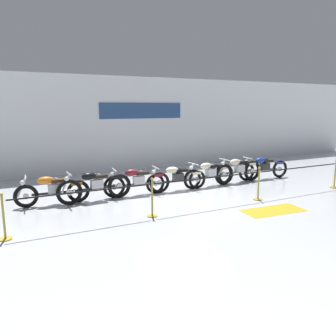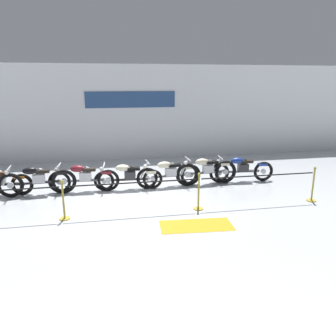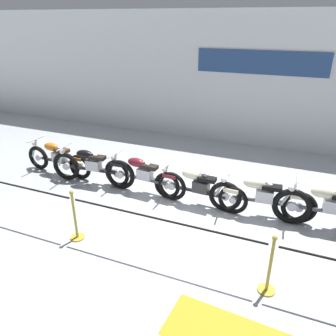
{
  "view_description": "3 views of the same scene",
  "coord_description": "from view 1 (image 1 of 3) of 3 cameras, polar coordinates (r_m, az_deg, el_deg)",
  "views": [
    {
      "loc": [
        -5.06,
        -9.19,
        2.87
      ],
      "look_at": [
        0.1,
        1.39,
        0.66
      ],
      "focal_mm": 35.0,
      "sensor_mm": 36.0,
      "label": 1
    },
    {
      "loc": [
        -0.63,
        -9.79,
        3.47
      ],
      "look_at": [
        1.41,
        0.89,
        0.58
      ],
      "focal_mm": 35.0,
      "sensor_mm": 36.0,
      "label": 2
    },
    {
      "loc": [
        1.85,
        -5.72,
        3.93
      ],
      "look_at": [
        -0.81,
        0.78,
        0.7
      ],
      "focal_mm": 35.0,
      "sensor_mm": 36.0,
      "label": 3
    }
  ],
  "objects": [
    {
      "name": "motorcycle_blue_6",
      "position": [
        13.63,
        16.29,
        0.06
      ],
      "size": [
        2.32,
        0.62,
        0.93
      ],
      "color": "black",
      "rests_on": "ground"
    },
    {
      "name": "motorcycle_cream_5",
      "position": [
        12.75,
        12.13,
        -0.38
      ],
      "size": [
        2.2,
        0.62,
        0.98
      ],
      "color": "black",
      "rests_on": "ground"
    },
    {
      "name": "stanchion_mid_right",
      "position": [
        10.59,
        15.46,
        -3.48
      ],
      "size": [
        0.28,
        0.28,
        1.05
      ],
      "color": "gold",
      "rests_on": "ground"
    },
    {
      "name": "motorcycle_black_1",
      "position": [
        10.26,
        -12.61,
        -3.07
      ],
      "size": [
        2.34,
        0.62,
        0.97
      ],
      "color": "black",
      "rests_on": "ground"
    },
    {
      "name": "motorcycle_cream_3",
      "position": [
        11.25,
        1.48,
        -1.75
      ],
      "size": [
        2.25,
        0.62,
        0.91
      ],
      "color": "black",
      "rests_on": "ground"
    },
    {
      "name": "stanchion_far_right",
      "position": [
        13.15,
        27.05,
        -1.56
      ],
      "size": [
        0.28,
        0.28,
        1.05
      ],
      "color": "gold",
      "rests_on": "ground"
    },
    {
      "name": "stanchion_far_left",
      "position": [
        8.75,
        -0.53,
        -3.46
      ],
      "size": [
        10.7,
        0.28,
        1.05
      ],
      "color": "gold",
      "rests_on": "ground"
    },
    {
      "name": "motorcycle_maroon_2",
      "position": [
        10.74,
        -5.41,
        -2.31
      ],
      "size": [
        2.26,
        0.62,
        0.94
      ],
      "color": "black",
      "rests_on": "ground"
    },
    {
      "name": "floor_banner",
      "position": [
        9.73,
        17.86,
        -7.03
      ],
      "size": [
        1.85,
        0.92,
        0.01
      ],
      "primitive_type": "cube",
      "rotation": [
        0.0,
        0.0,
        -0.07
      ],
      "color": "#B78E19",
      "rests_on": "ground"
    },
    {
      "name": "ground_plane",
      "position": [
        10.88,
        2.73,
        -4.68
      ],
      "size": [
        120.0,
        120.0,
        0.0
      ],
      "primitive_type": "plane",
      "color": "#B2B7BC"
    },
    {
      "name": "motorcycle_cream_4",
      "position": [
        11.97,
        7.22,
        -1.01
      ],
      "size": [
        2.25,
        0.62,
        0.94
      ],
      "color": "black",
      "rests_on": "ground"
    },
    {
      "name": "stanchion_mid_left",
      "position": [
        8.7,
        -2.77,
        -6.16
      ],
      "size": [
        0.28,
        0.28,
        1.05
      ],
      "color": "gold",
      "rests_on": "ground"
    },
    {
      "name": "back_wall",
      "position": [
        15.2,
        -6.59,
        7.68
      ],
      "size": [
        28.0,
        0.29,
        4.2
      ],
      "color": "white",
      "rests_on": "ground"
    },
    {
      "name": "motorcycle_orange_0",
      "position": [
        10.24,
        -19.5,
        -3.62
      ],
      "size": [
        2.16,
        0.62,
        0.92
      ],
      "color": "black",
      "rests_on": "ground"
    }
  ]
}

